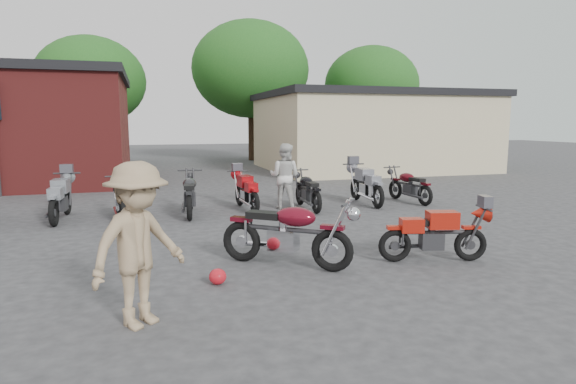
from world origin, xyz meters
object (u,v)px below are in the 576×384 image
object	(u,v)px
sportbike	(435,232)
row_bike_1	(60,196)
person_light	(285,176)
row_bike_6	(366,183)
row_bike_3	(190,192)
row_bike_4	(246,189)
row_bike_7	(409,184)
helmet	(218,277)
row_bike_5	(307,189)
row_bike_2	(120,197)
vintage_motorcycle	(288,229)
person_tan	(139,245)

from	to	relation	value
sportbike	row_bike_1	distance (m)	8.64
person_light	row_bike_6	distance (m)	2.45
person_light	row_bike_3	xyz separation A→B (m)	(-2.54, -0.17, -0.29)
person_light	row_bike_4	xyz separation A→B (m)	(-1.03, 0.14, -0.34)
row_bike_7	row_bike_6	bearing A→B (deg)	78.54
row_bike_6	helmet	bearing A→B (deg)	139.97
row_bike_5	row_bike_6	xyz separation A→B (m)	(1.86, 0.29, 0.05)
person_light	row_bike_2	bearing A→B (deg)	38.02
row_bike_5	helmet	bearing A→B (deg)	149.56
person_light	row_bike_6	size ratio (longest dim) A/B	0.85
vintage_motorcycle	row_bike_7	distance (m)	7.29
person_light	person_tan	distance (m)	7.76
helmet	row_bike_6	distance (m)	7.67
row_bike_2	row_bike_6	distance (m)	6.64
row_bike_2	row_bike_6	world-z (taller)	row_bike_6
row_bike_3	sportbike	bearing A→B (deg)	-140.23
vintage_motorcycle	row_bike_5	world-z (taller)	vintage_motorcycle
row_bike_7	helmet	bearing A→B (deg)	123.34
helmet	row_bike_6	bearing A→B (deg)	48.49
person_tan	row_bike_2	size ratio (longest dim) A/B	1.02
row_bike_2	row_bike_4	distance (m)	3.20
sportbike	row_bike_5	xyz separation A→B (m)	(-0.47, 5.31, 0.04)
sportbike	row_bike_7	distance (m)	6.16
sportbike	row_bike_1	bearing A→B (deg)	153.85
helmet	row_bike_5	size ratio (longest dim) A/B	0.13
sportbike	row_bike_2	xyz separation A→B (m)	(-5.24, 5.30, 0.03)
person_tan	row_bike_6	world-z (taller)	person_tan
person_tan	row_bike_7	distance (m)	10.11
helmet	row_bike_4	distance (m)	6.04
row_bike_3	row_bike_4	size ratio (longest dim) A/B	1.09
sportbike	vintage_motorcycle	bearing A→B (deg)	-175.62
vintage_motorcycle	sportbike	size ratio (longest dim) A/B	1.23
row_bike_4	row_bike_7	distance (m)	4.81
row_bike_2	row_bike_1	bearing A→B (deg)	72.59
row_bike_2	row_bike_4	xyz separation A→B (m)	(3.17, 0.39, 0.00)
row_bike_3	row_bike_5	world-z (taller)	row_bike_3
row_bike_1	row_bike_2	bearing A→B (deg)	-98.37
vintage_motorcycle	row_bike_6	distance (m)	6.46
person_light	row_bike_5	bearing A→B (deg)	-166.81
row_bike_1	row_bike_7	xyz separation A→B (m)	(9.35, -0.04, -0.04)
sportbike	row_bike_2	world-z (taller)	row_bike_2
helmet	row_bike_7	xyz separation A→B (m)	(6.42, 5.65, 0.43)
person_tan	row_bike_2	xyz separation A→B (m)	(-0.52, 6.58, -0.41)
person_tan	row_bike_3	xyz separation A→B (m)	(1.14, 6.66, -0.36)
helmet	row_bike_7	size ratio (longest dim) A/B	0.14
person_light	row_bike_1	size ratio (longest dim) A/B	0.87
vintage_motorcycle	person_tan	world-z (taller)	person_tan
sportbike	person_tan	xyz separation A→B (m)	(-4.72, -1.29, 0.44)
helmet	person_tan	bearing A→B (deg)	-132.01
person_tan	row_bike_5	xyz separation A→B (m)	(4.26, 6.60, -0.40)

